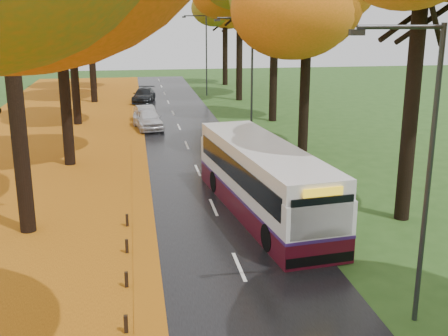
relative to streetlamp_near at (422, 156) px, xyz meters
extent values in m
cube|color=black|center=(-3.95, 17.00, -4.69)|extent=(6.50, 90.00, 0.04)
cube|color=silver|center=(-3.95, 17.00, -4.67)|extent=(0.12, 90.00, 0.01)
cube|color=#7C3D0B|center=(-12.95, 17.00, -4.70)|extent=(12.00, 90.00, 0.02)
cube|color=#C47314|center=(-7.00, 17.00, -4.67)|extent=(0.90, 90.00, 0.01)
cylinder|color=black|center=(-11.45, 8.50, -0.14)|extent=(0.60, 0.60, 9.15)
cylinder|color=black|center=(-10.85, 18.50, -0.71)|extent=(0.60, 0.60, 8.00)
cylinder|color=black|center=(-11.45, 30.50, -0.43)|extent=(0.60, 0.60, 8.58)
cylinder|color=black|center=(-10.85, 41.50, -0.14)|extent=(0.60, 0.60, 9.15)
cylinder|color=black|center=(-11.45, 51.50, -0.71)|extent=(0.60, 0.60, 8.00)
ellipsoid|color=orange|center=(-11.45, 51.50, 4.29)|extent=(8.00, 8.00, 6.24)
cylinder|color=black|center=(3.55, 7.50, -0.11)|extent=(0.60, 0.60, 9.22)
cylinder|color=black|center=(2.95, 19.50, -0.62)|extent=(0.60, 0.60, 8.19)
cylinder|color=black|center=(3.55, 29.50, -0.36)|extent=(0.60, 0.60, 8.70)
cylinder|color=black|center=(2.95, 40.50, -0.11)|extent=(0.60, 0.60, 9.22)
cylinder|color=black|center=(3.55, 52.50, -0.62)|extent=(0.60, 0.60, 8.19)
ellipsoid|color=orange|center=(3.55, 52.50, 4.50)|extent=(8.20, 8.20, 6.40)
cube|color=black|center=(-7.65, 0.60, -4.45)|extent=(0.11, 0.11, 0.52)
cube|color=black|center=(-7.65, 3.20, -4.45)|extent=(0.11, 0.11, 0.52)
cube|color=black|center=(-7.65, 5.80, -4.45)|extent=(0.11, 0.11, 0.52)
cube|color=black|center=(-7.65, 8.40, -4.45)|extent=(0.11, 0.11, 0.52)
cylinder|color=#333538|center=(0.25, 0.00, -0.71)|extent=(0.14, 0.14, 8.00)
cylinder|color=#333538|center=(-0.85, 0.00, 3.19)|extent=(2.20, 0.11, 0.11)
cube|color=#333538|center=(-1.95, 0.00, 3.07)|extent=(0.35, 0.18, 0.14)
cylinder|color=#333538|center=(0.25, 22.00, -0.71)|extent=(0.14, 0.14, 8.00)
cylinder|color=#333538|center=(-0.85, 22.00, 3.19)|extent=(2.20, 0.11, 0.11)
cube|color=#333538|center=(-1.95, 22.00, 3.07)|extent=(0.35, 0.18, 0.14)
cylinder|color=#333538|center=(0.25, 44.00, -0.71)|extent=(0.14, 0.14, 8.00)
cylinder|color=#333538|center=(-0.85, 44.00, 3.19)|extent=(2.20, 0.11, 0.11)
cube|color=#333538|center=(-1.95, 44.00, 3.07)|extent=(0.35, 0.18, 0.14)
cube|color=#450A17|center=(-2.00, 8.98, -4.22)|extent=(3.88, 11.30, 0.91)
cube|color=silver|center=(-2.00, 8.98, -3.11)|extent=(3.88, 11.30, 1.31)
cube|color=silver|center=(-2.00, 8.98, -2.11)|extent=(3.80, 11.08, 0.70)
cube|color=#361B60|center=(-2.00, 8.98, -3.72)|extent=(3.90, 11.33, 0.12)
cube|color=black|center=(-2.00, 8.98, -2.71)|extent=(3.80, 10.43, 0.86)
cube|color=black|center=(-1.31, 3.51, -2.91)|extent=(2.21, 0.34, 1.41)
cube|color=yellow|center=(-1.31, 3.51, -2.03)|extent=(1.38, 0.23, 0.28)
cube|color=black|center=(-1.31, 3.53, -4.39)|extent=(2.46, 0.43, 0.35)
cylinder|color=black|center=(-2.66, 5.10, -4.17)|extent=(0.41, 1.03, 1.01)
cylinder|color=black|center=(-0.40, 5.39, -4.17)|extent=(0.41, 1.03, 1.01)
cylinder|color=black|center=(-3.54, 12.14, -4.17)|extent=(0.41, 1.03, 1.01)
cylinder|color=black|center=(-1.28, 12.42, -4.17)|extent=(0.41, 1.03, 1.01)
imported|color=silver|center=(-6.21, 27.62, -3.94)|extent=(2.40, 4.55, 1.47)
imported|color=#9EA1A6|center=(-6.30, 30.40, -4.06)|extent=(1.92, 3.92, 1.24)
imported|color=black|center=(-6.21, 40.42, -4.02)|extent=(2.54, 4.73, 1.30)
camera|label=1|loc=(-7.20, -12.85, 3.52)|focal=45.00mm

